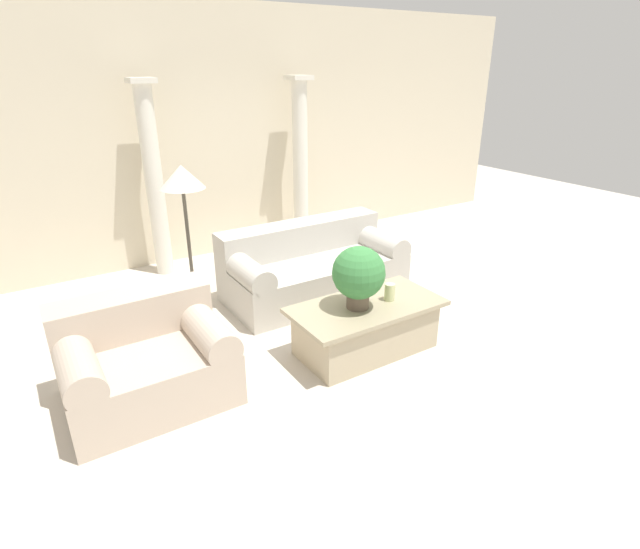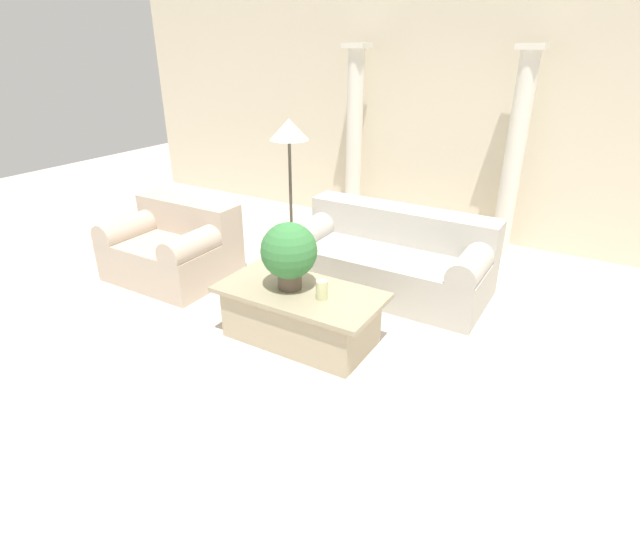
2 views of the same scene
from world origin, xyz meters
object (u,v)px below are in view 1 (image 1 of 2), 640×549
(sofa_long, at_px, (312,266))
(potted_plant, at_px, (359,274))
(loveseat, at_px, (144,358))
(coffee_table, at_px, (366,327))
(floor_lamp, at_px, (182,185))

(sofa_long, xyz_separation_m, potted_plant, (-0.34, -1.33, 0.46))
(loveseat, xyz_separation_m, potted_plant, (1.78, -0.40, 0.45))
(loveseat, distance_m, coffee_table, 1.93)
(floor_lamp, bearing_deg, coffee_table, -53.79)
(sofa_long, bearing_deg, potted_plant, -104.47)
(potted_plant, xyz_separation_m, floor_lamp, (-1.00, 1.50, 0.61))
(coffee_table, distance_m, potted_plant, 0.56)
(loveseat, bearing_deg, sofa_long, 23.75)
(coffee_table, xyz_separation_m, floor_lamp, (-1.10, 1.50, 1.16))
(sofa_long, xyz_separation_m, floor_lamp, (-1.34, 0.17, 1.07))
(potted_plant, bearing_deg, coffee_table, -0.85)
(coffee_table, height_order, potted_plant, potted_plant)
(loveseat, distance_m, potted_plant, 1.88)
(loveseat, xyz_separation_m, floor_lamp, (0.79, 1.10, 1.06))
(coffee_table, bearing_deg, sofa_long, 79.73)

